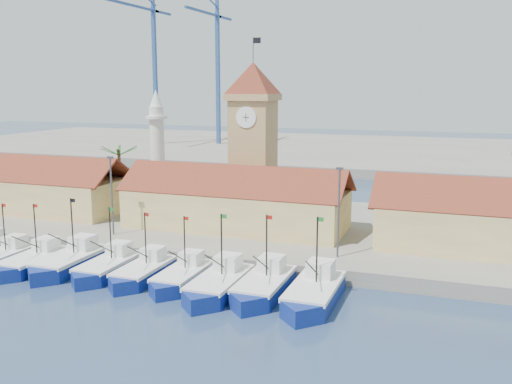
% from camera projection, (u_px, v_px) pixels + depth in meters
% --- Properties ---
extents(ground, '(400.00, 400.00, 0.00)m').
position_uv_depth(ground, '(154.00, 295.00, 50.60)').
color(ground, '#1C304D').
rests_on(ground, ground).
extents(quay, '(140.00, 32.00, 1.50)m').
position_uv_depth(quay, '(248.00, 225.00, 72.69)').
color(quay, gray).
rests_on(quay, ground).
extents(terminal, '(240.00, 80.00, 2.00)m').
position_uv_depth(terminal, '(360.00, 152.00, 152.26)').
color(terminal, gray).
rests_on(terminal, ground).
extents(boat_1, '(3.26, 8.94, 6.76)m').
position_uv_depth(boat_1, '(0.00, 259.00, 58.76)').
color(boat_1, navy).
rests_on(boat_1, ground).
extents(boat_2, '(3.39, 9.28, 7.02)m').
position_uv_depth(boat_2, '(32.00, 263.00, 57.45)').
color(boat_2, navy).
rests_on(boat_2, ground).
extents(boat_3, '(3.71, 10.16, 7.69)m').
position_uv_depth(boat_3, '(68.00, 263.00, 57.06)').
color(boat_3, navy).
rests_on(boat_3, ground).
extents(boat_4, '(3.40, 9.31, 7.04)m').
position_uv_depth(boat_4, '(107.00, 268.00, 55.70)').
color(boat_4, navy).
rests_on(boat_4, ground).
extents(boat_5, '(3.30, 9.03, 6.84)m').
position_uv_depth(boat_5, '(142.00, 273.00, 54.31)').
color(boat_5, navy).
rests_on(boat_5, ground).
extents(boat_6, '(3.27, 8.96, 6.78)m').
position_uv_depth(boat_6, '(181.00, 278.00, 52.97)').
color(boat_6, navy).
rests_on(boat_6, ground).
extents(boat_7, '(3.65, 10.01, 7.57)m').
position_uv_depth(boat_7, '(218.00, 286.00, 50.60)').
color(boat_7, navy).
rests_on(boat_7, ground).
extents(boat_8, '(3.65, 10.00, 7.57)m').
position_uv_depth(boat_8, '(263.00, 288.00, 50.23)').
color(boat_8, navy).
rests_on(boat_8, ground).
extents(boat_9, '(3.79, 10.37, 7.85)m').
position_uv_depth(boat_9, '(313.00, 295.00, 48.36)').
color(boat_9, navy).
rests_on(boat_9, ground).
extents(hall_left, '(31.20, 10.13, 7.61)m').
position_uv_depth(hall_left, '(22.00, 191.00, 78.96)').
color(hall_left, '#E8D27F').
rests_on(hall_left, quay).
extents(hall_center, '(27.04, 10.13, 7.61)m').
position_uv_depth(hall_center, '(236.00, 207.00, 68.39)').
color(hall_center, '#E8D27F').
rests_on(hall_center, quay).
extents(clock_tower, '(5.80, 5.80, 22.70)m').
position_uv_depth(clock_tower, '(253.00, 136.00, 72.48)').
color(clock_tower, tan).
rests_on(clock_tower, quay).
extents(minaret, '(3.00, 3.00, 16.30)m').
position_uv_depth(minaret, '(157.00, 148.00, 79.70)').
color(minaret, silver).
rests_on(minaret, quay).
extents(palm_tree, '(5.60, 5.03, 8.39)m').
position_uv_depth(palm_tree, '(120.00, 173.00, 80.14)').
color(palm_tree, brown).
rests_on(palm_tree, quay).
extents(lamp_posts, '(80.70, 0.25, 9.03)m').
position_uv_depth(lamp_posts, '(213.00, 199.00, 60.36)').
color(lamp_posts, '#3F3F44').
rests_on(lamp_posts, quay).
extents(crane_blue_far, '(1.00, 34.46, 44.72)m').
position_uv_depth(crane_blue_far, '(152.00, 54.00, 157.41)').
color(crane_blue_far, '#2D4D8B').
rests_on(crane_blue_far, terminal).
extents(crane_blue_near, '(1.00, 29.45, 43.30)m').
position_uv_depth(crane_blue_near, '(216.00, 59.00, 158.31)').
color(crane_blue_near, '#2D4D8B').
rests_on(crane_blue_near, terminal).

